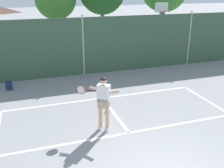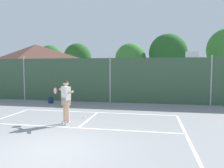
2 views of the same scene
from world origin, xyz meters
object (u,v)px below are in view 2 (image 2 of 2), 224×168
Objects in this scene: tennis_ball at (83,117)px; backpack_navy at (51,100)px; basketball_hoop at (191,69)px; tennis_player at (66,98)px.

tennis_ball is 0.14× the size of backpack_navy.
tennis_ball is (-5.96, -6.97, -2.28)m from basketball_hoop.
tennis_player is at bearing -128.05° from basketball_hoop.
basketball_hoop is 9.45m from tennis_ball.
basketball_hoop reaches higher than backpack_navy.
basketball_hoop reaches higher than tennis_player.
backpack_navy is at bearing 122.66° from tennis_player.
basketball_hoop is 53.79× the size of tennis_ball.
tennis_player is 28.10× the size of tennis_ball.
backpack_navy reaches higher than tennis_ball.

